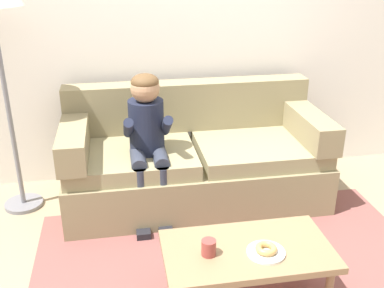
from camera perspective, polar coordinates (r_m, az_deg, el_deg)
ground at (r=3.16m, az=4.76°, el=-13.90°), size 10.00×10.00×0.00m
wall_back at (r=3.92m, az=0.21°, el=15.84°), size 8.00×0.10×2.80m
area_rug at (r=2.97m, az=6.00°, el=-16.65°), size 2.57×1.92×0.01m
couch at (r=3.68m, az=0.26°, el=-2.04°), size 2.03×0.90×0.90m
coffee_table at (r=2.62m, az=6.93°, el=-13.55°), size 0.94×0.52×0.39m
person_child at (r=3.32m, az=-5.58°, el=1.27°), size 0.34×0.58×1.10m
plate at (r=2.57m, az=9.23°, el=-13.23°), size 0.21×0.21×0.01m
donut at (r=2.55m, az=9.27°, el=-12.78°), size 0.16×0.16×0.04m
mug at (r=2.51m, az=2.11°, el=-12.83°), size 0.08×0.08×0.09m
toy_controller at (r=3.33m, az=14.45°, el=-12.06°), size 0.23×0.09×0.05m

